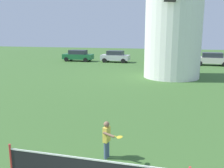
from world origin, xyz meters
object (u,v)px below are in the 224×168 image
Objects in this scene: player_far at (107,138)px; parked_car_mustard at (166,57)px; parked_car_cream at (212,59)px; parked_car_green at (78,55)px; parked_car_silver at (115,56)px.

player_far is 0.31× the size of parked_car_mustard.
parked_car_mustard and parked_car_cream have the same top height.
player_far is at bearing -66.13° from parked_car_green.
parked_car_silver is at bearing 103.15° from player_far.
parked_car_mustard is at bearing 88.60° from player_far.
parked_car_silver is 0.95× the size of parked_car_mustard.
parked_car_silver reaches higher than player_far.
parked_car_green is at bearing -178.74° from parked_car_mustard.
parked_car_mustard is 5.63m from parked_car_cream.
parked_car_silver is (-6.07, 26.00, 0.10)m from player_far.
parked_car_silver and parked_car_mustard have the same top height.
parked_car_mustard is at bearing 174.78° from parked_car_cream.
parked_car_mustard is at bearing 1.83° from parked_car_silver.
parked_car_green is (-11.48, 25.95, 0.10)m from player_far.
parked_car_green and parked_car_silver have the same top height.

